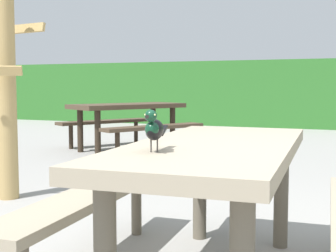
{
  "coord_description": "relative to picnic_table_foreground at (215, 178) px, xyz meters",
  "views": [
    {
      "loc": [
        0.33,
        -2.0,
        1.02
      ],
      "look_at": [
        -0.49,
        -0.02,
        0.84
      ],
      "focal_mm": 50.57,
      "sensor_mm": 36.0,
      "label": 1
    }
  ],
  "objects": [
    {
      "name": "picnic_table_foreground",
      "position": [
        0.0,
        0.0,
        0.0
      ],
      "size": [
        1.78,
        1.84,
        0.74
      ],
      "color": "gray",
      "rests_on": "ground"
    },
    {
      "name": "stalk_post_left_side",
      "position": [
        -2.28,
        1.1,
        0.38
      ],
      "size": [
        0.49,
        0.67,
        1.84
      ],
      "color": "tan",
      "rests_on": "ground"
    },
    {
      "name": "picnic_table_mid_left",
      "position": [
        -2.76,
        4.41,
        0.0
      ],
      "size": [
        2.3,
        2.31,
        0.74
      ],
      "color": "#473828",
      "rests_on": "ground"
    },
    {
      "name": "bird_grackle",
      "position": [
        -0.13,
        -0.45,
        0.29
      ],
      "size": [
        0.09,
        0.29,
        0.18
      ],
      "color": "black",
      "rests_on": "picnic_table_foreground"
    }
  ]
}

